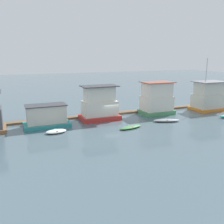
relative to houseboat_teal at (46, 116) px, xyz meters
name	(u,v)px	position (x,y,z in m)	size (l,w,h in m)	color
ground_plane	(110,119)	(9.69, 0.10, -1.44)	(200.00, 200.00, 0.00)	#475B66
dock_walkway	(103,114)	(9.69, 3.13, -1.29)	(51.00, 1.63, 0.30)	brown
houseboat_teal	(46,116)	(0.00, 0.00, 0.00)	(6.36, 3.64, 3.13)	teal
houseboat_red	(100,105)	(8.26, 0.70, 0.87)	(6.04, 3.69, 5.33)	red
houseboat_green	(157,99)	(18.60, 0.63, 1.12)	(5.48, 3.77, 5.50)	#4C9360
houseboat_orange	(208,97)	(29.14, -0.26, 0.97)	(5.86, 4.09, 9.37)	orange
dinghy_white	(56,131)	(0.63, -3.71, -1.22)	(2.81, 1.72, 0.44)	white
dinghy_green	(131,127)	(10.54, -5.55, -1.25)	(3.80, 2.02, 0.38)	#47844C
dinghy_grey	(166,120)	(17.14, -4.56, -1.23)	(4.22, 2.40, 0.42)	gray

